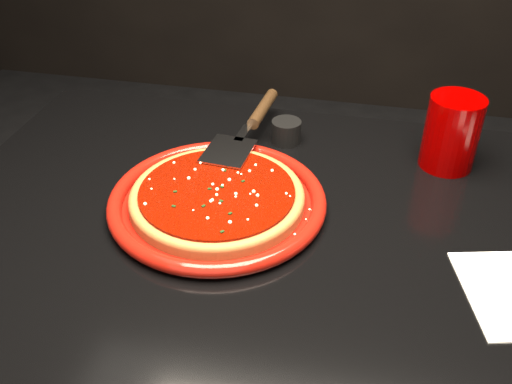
# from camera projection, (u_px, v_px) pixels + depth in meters

# --- Properties ---
(table) EXTENTS (1.20, 0.80, 0.75)m
(table) POSITION_uv_depth(u_px,v_px,m) (281.00, 370.00, 1.14)
(table) COLOR black
(table) RESTS_ON floor
(plate) EXTENTS (0.40, 0.40, 0.03)m
(plate) POSITION_uv_depth(u_px,v_px,m) (217.00, 201.00, 0.96)
(plate) COLOR maroon
(plate) RESTS_ON table
(pizza_crust) EXTENTS (0.32, 0.32, 0.01)m
(pizza_crust) POSITION_uv_depth(u_px,v_px,m) (217.00, 199.00, 0.95)
(pizza_crust) COLOR brown
(pizza_crust) RESTS_ON plate
(pizza_crust_rim) EXTENTS (0.32, 0.32, 0.02)m
(pizza_crust_rim) POSITION_uv_depth(u_px,v_px,m) (217.00, 195.00, 0.95)
(pizza_crust_rim) COLOR brown
(pizza_crust_rim) RESTS_ON plate
(pizza_sauce) EXTENTS (0.28, 0.28, 0.01)m
(pizza_sauce) POSITION_uv_depth(u_px,v_px,m) (217.00, 193.00, 0.95)
(pizza_sauce) COLOR #700A00
(pizza_sauce) RESTS_ON plate
(parmesan_dusting) EXTENTS (0.25, 0.25, 0.01)m
(parmesan_dusting) POSITION_uv_depth(u_px,v_px,m) (217.00, 189.00, 0.94)
(parmesan_dusting) COLOR #FCF0C1
(parmesan_dusting) RESTS_ON plate
(basil_flecks) EXTENTS (0.23, 0.23, 0.00)m
(basil_flecks) POSITION_uv_depth(u_px,v_px,m) (217.00, 190.00, 0.94)
(basil_flecks) COLOR black
(basil_flecks) RESTS_ON plate
(pizza_server) EXTENTS (0.13, 0.35, 0.03)m
(pizza_server) POSITION_uv_depth(u_px,v_px,m) (248.00, 126.00, 1.10)
(pizza_server) COLOR silver
(pizza_server) RESTS_ON plate
(cup) EXTENTS (0.11, 0.11, 0.14)m
(cup) POSITION_uv_depth(u_px,v_px,m) (452.00, 133.00, 1.04)
(cup) COLOR #7E0000
(cup) RESTS_ON table
(ramekin) EXTENTS (0.06, 0.06, 0.05)m
(ramekin) POSITION_uv_depth(u_px,v_px,m) (286.00, 131.00, 1.13)
(ramekin) COLOR black
(ramekin) RESTS_ON table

